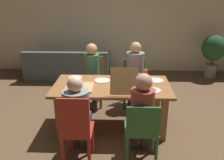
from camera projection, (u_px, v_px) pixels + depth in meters
name	position (u px, v px, depth m)	size (l,w,h in m)	color
ground_plane	(112.00, 127.00, 4.09)	(20.00, 20.00, 0.00)	brown
back_wall	(116.00, 22.00, 6.57)	(7.63, 0.12, 2.69)	beige
dining_table	(112.00, 92.00, 3.87)	(1.83, 0.95, 0.75)	#955F34
chair_0	(93.00, 79.00, 4.83)	(0.41, 0.46, 0.93)	#965D2F
person_0	(92.00, 71.00, 4.60)	(0.28, 0.52, 1.23)	#373436
chair_1	(134.00, 80.00, 4.78)	(0.45, 0.45, 0.88)	#2E7536
person_1	(135.00, 70.00, 4.57)	(0.33, 0.50, 1.27)	#362F38
chair_2	(142.00, 131.00, 3.05)	(0.42, 0.40, 0.88)	#336C38
person_2	(142.00, 110.00, 3.09)	(0.29, 0.47, 1.23)	#393441
chair_3	(76.00, 130.00, 3.02)	(0.39, 0.43, 1.00)	#AA2D22
person_3	(77.00, 111.00, 3.09)	(0.33, 0.51, 1.20)	#362F42
pizza_box_0	(79.00, 87.00, 3.71)	(0.41, 0.41, 0.02)	tan
pizza_box_1	(124.00, 86.00, 3.63)	(0.39, 0.49, 0.40)	tan
plate_0	(102.00, 80.00, 4.00)	(0.26, 0.26, 0.01)	white
plate_1	(153.00, 90.00, 3.61)	(0.23, 0.23, 0.03)	white
plate_2	(156.00, 80.00, 4.01)	(0.26, 0.26, 0.01)	white
plate_3	(75.00, 77.00, 4.14)	(0.23, 0.23, 0.03)	white
drinking_glass_0	(145.00, 73.00, 4.16)	(0.07, 0.07, 0.14)	#B44F29
drinking_glass_1	(138.00, 77.00, 4.01)	(0.06, 0.06, 0.12)	#B74728
couch	(68.00, 67.00, 6.27)	(2.10, 0.81, 0.75)	#485151
potted_plant	(214.00, 51.00, 6.16)	(0.60, 0.60, 1.11)	gray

